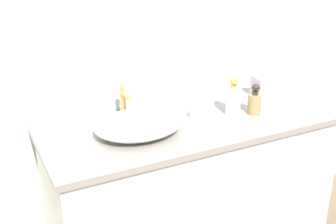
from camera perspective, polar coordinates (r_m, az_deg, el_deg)
name	(u,v)px	position (r m, az deg, el deg)	size (l,w,h in m)	color
bathroom_wall_rear	(171,18)	(2.24, 0.39, 12.73)	(6.00, 0.06, 2.60)	silver
vanity_counter	(192,194)	(2.26, 3.22, -11.09)	(1.48, 0.60, 0.85)	white
wall_mirror_panel	(166,17)	(2.18, -0.22, 12.80)	(1.40, 0.01, 0.92)	#B2BCC6
sink_basin	(139,124)	(1.90, -4.01, -1.67)	(0.41, 0.32, 0.10)	silver
faucet	(124,101)	(2.04, -6.01, 1.56)	(0.03, 0.12, 0.17)	gold
soap_dispenser	(233,99)	(2.13, 8.87, 1.77)	(0.08, 0.08, 0.20)	white
lotion_bottle	(255,102)	(2.16, 11.70, 1.39)	(0.07, 0.07, 0.16)	#A68753
tissue_box	(264,86)	(2.41, 12.97, 3.52)	(0.13, 0.13, 0.15)	silver
candle_jar	(195,113)	(2.09, 3.72, -0.17)	(0.06, 0.06, 0.04)	silver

